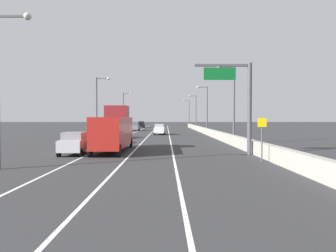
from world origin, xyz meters
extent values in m
plane|color=#2D2D30|center=(0.00, 64.00, 0.00)|extent=(320.00, 320.00, 0.00)
cube|color=silver|center=(-5.50, 55.00, 0.00)|extent=(0.16, 130.00, 0.00)
cube|color=silver|center=(-2.00, 55.00, 0.00)|extent=(0.16, 130.00, 0.00)
cube|color=silver|center=(1.50, 55.00, 0.00)|extent=(0.16, 130.00, 0.00)
cube|color=#9E998E|center=(8.36, 40.00, 0.55)|extent=(0.60, 120.00, 1.10)
cylinder|color=#47474C|center=(7.76, 23.63, 3.75)|extent=(0.36, 0.36, 7.50)
cube|color=#47474C|center=(5.51, 23.63, 7.30)|extent=(4.50, 0.20, 0.20)
cube|color=#0C5923|center=(5.28, 23.51, 6.60)|extent=(2.60, 0.10, 1.00)
cylinder|color=#4C4C51|center=(7.46, 19.28, 1.20)|extent=(0.10, 0.10, 2.40)
cube|color=yellow|center=(7.46, 19.24, 2.70)|extent=(0.60, 0.04, 0.60)
cylinder|color=#4C4C51|center=(8.83, 34.47, 4.53)|extent=(0.24, 0.24, 9.05)
cube|color=#4C4C51|center=(7.93, 34.47, 8.90)|extent=(1.80, 0.12, 0.12)
sphere|color=beige|center=(7.03, 34.47, 8.90)|extent=(0.44, 0.44, 0.44)
cylinder|color=#4C4C51|center=(8.86, 58.60, 4.53)|extent=(0.24, 0.24, 9.05)
cube|color=#4C4C51|center=(7.96, 58.60, 8.90)|extent=(1.80, 0.12, 0.12)
sphere|color=beige|center=(7.06, 58.60, 8.90)|extent=(0.44, 0.44, 0.44)
cylinder|color=#4C4C51|center=(9.03, 82.74, 4.53)|extent=(0.24, 0.24, 9.05)
cube|color=#4C4C51|center=(8.13, 82.74, 8.90)|extent=(1.80, 0.12, 0.12)
sphere|color=beige|center=(7.23, 82.74, 8.90)|extent=(0.44, 0.44, 0.44)
cylinder|color=#4C4C51|center=(8.96, 106.87, 4.53)|extent=(0.24, 0.24, 9.05)
cube|color=#4C4C51|center=(8.06, 106.87, 8.90)|extent=(1.80, 0.12, 0.12)
sphere|color=beige|center=(7.16, 106.87, 8.90)|extent=(0.44, 0.44, 0.44)
cube|color=#4C4C51|center=(-8.01, 16.33, 8.90)|extent=(1.80, 0.12, 0.12)
sphere|color=beige|center=(-7.11, 16.33, 8.90)|extent=(0.44, 0.44, 0.44)
cylinder|color=#4C4C51|center=(-9.49, 45.30, 4.53)|extent=(0.24, 0.24, 9.05)
cube|color=#4C4C51|center=(-8.59, 45.30, 8.90)|extent=(1.80, 0.12, 0.12)
sphere|color=beige|center=(-7.69, 45.30, 8.90)|extent=(0.44, 0.44, 0.44)
cylinder|color=#4C4C51|center=(-9.37, 74.26, 4.53)|extent=(0.24, 0.24, 9.05)
cube|color=#4C4C51|center=(-8.47, 74.26, 8.90)|extent=(1.80, 0.12, 0.12)
sphere|color=beige|center=(-7.57, 74.26, 8.90)|extent=(0.44, 0.44, 0.44)
cube|color=#B7B7BC|center=(-6.55, 23.92, 0.80)|extent=(1.86, 4.34, 0.91)
cube|color=gray|center=(-6.55, 23.49, 1.55)|extent=(1.62, 1.96, 0.60)
cylinder|color=black|center=(-7.40, 25.63, 0.34)|extent=(0.22, 0.68, 0.68)
cylinder|color=black|center=(-5.73, 25.64, 0.34)|extent=(0.22, 0.68, 0.68)
cylinder|color=black|center=(-7.38, 22.20, 0.34)|extent=(0.22, 0.68, 0.68)
cylinder|color=black|center=(-5.71, 22.22, 0.34)|extent=(0.22, 0.68, 0.68)
cube|color=gold|center=(-6.57, 35.07, 0.82)|extent=(1.90, 4.09, 0.96)
cube|color=olive|center=(-6.56, 34.67, 1.60)|extent=(1.61, 1.86, 0.60)
cylinder|color=black|center=(-7.42, 36.61, 0.34)|extent=(0.24, 0.69, 0.68)
cylinder|color=black|center=(-5.82, 36.66, 0.34)|extent=(0.24, 0.69, 0.68)
cylinder|color=black|center=(-7.32, 33.48, 0.34)|extent=(0.24, 0.69, 0.68)
cylinder|color=black|center=(-5.72, 33.53, 0.34)|extent=(0.24, 0.69, 0.68)
cube|color=slate|center=(-6.30, 71.98, 0.82)|extent=(1.82, 4.50, 0.96)
cube|color=#4D505A|center=(-6.31, 71.53, 1.60)|extent=(1.58, 2.03, 0.60)
cylinder|color=black|center=(-7.09, 73.78, 0.34)|extent=(0.23, 0.68, 0.68)
cylinder|color=black|center=(-5.48, 73.76, 0.34)|extent=(0.23, 0.68, 0.68)
cylinder|color=black|center=(-7.13, 70.20, 0.34)|extent=(0.23, 0.68, 0.68)
cylinder|color=black|center=(-5.51, 70.18, 0.34)|extent=(0.23, 0.68, 0.68)
cube|color=white|center=(-0.22, 54.50, 0.83)|extent=(1.94, 4.63, 0.97)
cube|color=#96969E|center=(-0.23, 54.05, 1.61)|extent=(1.64, 2.11, 0.60)
cylinder|color=black|center=(-0.95, 56.36, 0.34)|extent=(0.25, 0.69, 0.68)
cylinder|color=black|center=(0.66, 56.30, 0.34)|extent=(0.25, 0.69, 0.68)
cylinder|color=black|center=(-1.09, 52.70, 0.34)|extent=(0.25, 0.69, 0.68)
cylinder|color=black|center=(0.52, 52.64, 0.34)|extent=(0.25, 0.69, 0.68)
cube|color=#1E389E|center=(-6.72, 44.43, 0.93)|extent=(1.76, 4.79, 1.17)
cube|color=navy|center=(-6.71, 43.95, 1.81)|extent=(1.54, 2.16, 0.60)
cylinder|color=black|center=(-7.52, 46.36, 0.34)|extent=(0.22, 0.68, 0.68)
cylinder|color=black|center=(-5.94, 46.37, 0.34)|extent=(0.22, 0.68, 0.68)
cylinder|color=black|center=(-7.50, 42.49, 0.34)|extent=(0.22, 0.68, 0.68)
cylinder|color=black|center=(-5.92, 42.49, 0.34)|extent=(0.22, 0.68, 0.68)
cube|color=black|center=(-6.43, 92.77, 0.85)|extent=(1.77, 4.40, 1.01)
cube|color=black|center=(-6.43, 92.33, 1.65)|extent=(1.55, 1.98, 0.60)
cylinder|color=black|center=(-7.23, 94.52, 0.34)|extent=(0.22, 0.68, 0.68)
cylinder|color=black|center=(-5.63, 94.52, 0.34)|extent=(0.22, 0.68, 0.68)
cylinder|color=black|center=(-7.23, 91.03, 0.34)|extent=(0.22, 0.68, 0.68)
cylinder|color=black|center=(-5.63, 91.02, 0.34)|extent=(0.22, 0.68, 0.68)
cube|color=#A51E19|center=(-3.78, 26.02, 1.79)|extent=(2.42, 9.45, 2.57)
cube|color=maroon|center=(-3.78, 28.10, 3.62)|extent=(2.12, 2.08, 1.10)
cylinder|color=black|center=(-4.89, 30.04, 0.50)|extent=(0.22, 1.00, 1.00)
cylinder|color=black|center=(-2.65, 30.04, 0.50)|extent=(0.22, 1.00, 1.00)
cylinder|color=black|center=(-4.91, 22.00, 0.50)|extent=(0.22, 1.00, 1.00)
cylinder|color=black|center=(-2.67, 22.00, 0.50)|extent=(0.22, 1.00, 1.00)
camera|label=1|loc=(0.90, -2.14, 3.03)|focal=33.73mm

